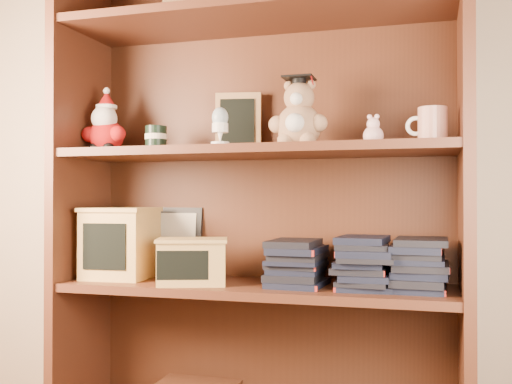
# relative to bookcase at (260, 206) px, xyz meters

# --- Properties ---
(bookcase) EXTENTS (1.20, 0.35, 1.60)m
(bookcase) POSITION_rel_bookcase_xyz_m (0.00, 0.00, 0.00)
(bookcase) COLOR #512817
(bookcase) RESTS_ON ground
(shelf_lower) EXTENTS (1.14, 0.33, 0.02)m
(shelf_lower) POSITION_rel_bookcase_xyz_m (0.00, -0.05, -0.24)
(shelf_lower) COLOR #512817
(shelf_lower) RESTS_ON ground
(shelf_upper) EXTENTS (1.14, 0.33, 0.02)m
(shelf_upper) POSITION_rel_bookcase_xyz_m (0.00, -0.05, 0.16)
(shelf_upper) COLOR #512817
(shelf_upper) RESTS_ON ground
(santa_plush) EXTENTS (0.15, 0.11, 0.21)m
(santa_plush) POSITION_rel_bookcase_xyz_m (-0.49, -0.06, 0.25)
(santa_plush) COLOR #A50F0F
(santa_plush) RESTS_ON shelf_upper
(teachers_tin) EXTENTS (0.07, 0.07, 0.08)m
(teachers_tin) POSITION_rel_bookcase_xyz_m (-0.32, -0.05, 0.21)
(teachers_tin) COLOR black
(teachers_tin) RESTS_ON shelf_upper
(chalkboard_plaque) EXTENTS (0.15, 0.09, 0.19)m
(chalkboard_plaque) POSITION_rel_bookcase_xyz_m (-0.09, 0.06, 0.26)
(chalkboard_plaque) COLOR #9E7547
(chalkboard_plaque) RESTS_ON shelf_upper
(egg_cup) EXTENTS (0.05, 0.05, 0.11)m
(egg_cup) POSITION_rel_bookcase_xyz_m (-0.08, -0.13, 0.23)
(egg_cup) COLOR white
(egg_cup) RESTS_ON shelf_upper
(grad_teddy_bear) EXTENTS (0.17, 0.15, 0.21)m
(grad_teddy_bear) POSITION_rel_bookcase_xyz_m (0.13, -0.06, 0.25)
(grad_teddy_bear) COLOR #A57B57
(grad_teddy_bear) RESTS_ON shelf_upper
(pink_figurine) EXTENTS (0.06, 0.06, 0.09)m
(pink_figurine) POSITION_rel_bookcase_xyz_m (0.34, -0.05, 0.20)
(pink_figurine) COLOR beige
(pink_figurine) RESTS_ON shelf_upper
(teacher_mug) EXTENTS (0.11, 0.08, 0.10)m
(teacher_mug) POSITION_rel_bookcase_xyz_m (0.50, -0.05, 0.22)
(teacher_mug) COLOR silver
(teacher_mug) RESTS_ON shelf_upper
(certificate_frame) EXTENTS (0.18, 0.05, 0.22)m
(certificate_frame) POSITION_rel_bookcase_xyz_m (-0.31, 0.09, -0.12)
(certificate_frame) COLOR black
(certificate_frame) RESTS_ON shelf_lower
(treats_box) EXTENTS (0.21, 0.21, 0.22)m
(treats_box) POSITION_rel_bookcase_xyz_m (-0.44, -0.05, -0.12)
(treats_box) COLOR tan
(treats_box) RESTS_ON shelf_lower
(pencils_box) EXTENTS (0.24, 0.20, 0.13)m
(pencils_box) POSITION_rel_bookcase_xyz_m (-0.17, -0.12, -0.16)
(pencils_box) COLOR tan
(pencils_box) RESTS_ON shelf_lower
(book_stack_left) EXTENTS (0.14, 0.20, 0.13)m
(book_stack_left) POSITION_rel_bookcase_xyz_m (0.12, -0.05, -0.16)
(book_stack_left) COLOR black
(book_stack_left) RESTS_ON shelf_lower
(book_stack_mid) EXTENTS (0.14, 0.20, 0.14)m
(book_stack_mid) POSITION_rel_bookcase_xyz_m (0.32, -0.05, -0.16)
(book_stack_mid) COLOR black
(book_stack_mid) RESTS_ON shelf_lower
(book_stack_right) EXTENTS (0.14, 0.20, 0.13)m
(book_stack_right) POSITION_rel_bookcase_xyz_m (0.46, -0.05, -0.16)
(book_stack_right) COLOR black
(book_stack_right) RESTS_ON shelf_lower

